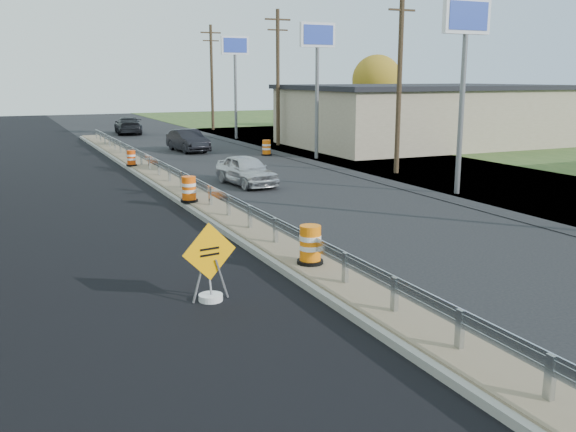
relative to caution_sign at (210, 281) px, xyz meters
name	(u,v)px	position (x,y,z in m)	size (l,w,h in m)	color
ground	(250,235)	(3.00, 5.31, -0.45)	(140.00, 140.00, 0.00)	black
milled_overlay	(68,193)	(-1.40, 15.31, -0.44)	(7.20, 120.00, 0.01)	black
median	(182,191)	(3.00, 13.31, -0.34)	(1.60, 55.00, 0.23)	gray
guardrail	(175,173)	(3.00, 14.31, 0.28)	(0.10, 46.15, 0.72)	silver
retail_building_near	(422,115)	(23.99, 25.31, 1.71)	(18.50, 12.50, 4.27)	tan
pylon_sign_south	(466,35)	(13.50, 8.31, 6.03)	(2.20, 0.30, 7.90)	slate
pylon_sign_mid	(317,48)	(13.50, 21.31, 6.03)	(2.20, 0.30, 7.90)	slate
pylon_sign_north	(235,55)	(13.50, 35.31, 6.03)	(2.20, 0.30, 7.90)	slate
utility_pole_smid	(400,75)	(14.50, 14.31, 4.48)	(1.90, 0.26, 9.40)	#473523
utility_pole_nmid	(278,75)	(14.50, 29.31, 4.48)	(1.90, 0.26, 9.40)	#473523
utility_pole_north	(212,76)	(14.50, 44.31, 4.48)	(1.90, 0.26, 9.40)	#473523
tree_far_yellow	(377,80)	(29.00, 39.31, 4.09)	(4.62, 4.62, 6.86)	#473523
caution_sign	(210,281)	(0.00, 0.00, 0.00)	(1.27, 0.54, 1.77)	white
barrel_median_near	(310,245)	(2.95, 1.00, 0.25)	(0.67, 0.67, 0.98)	black
barrel_median_mid	(189,190)	(2.45, 10.21, 0.24)	(0.65, 0.65, 0.96)	black
barrel_median_far	(131,158)	(2.45, 21.14, 0.17)	(0.55, 0.55, 0.81)	black
barrel_shoulder_mid	(267,148)	(11.46, 24.20, 0.01)	(0.65, 0.65, 0.96)	black
car_silver	(246,170)	(6.26, 14.14, 0.23)	(1.61, 4.00, 1.36)	silver
car_dark_mid	(188,141)	(7.55, 28.25, 0.27)	(1.53, 4.38, 1.44)	black
car_dark_far	(128,125)	(6.53, 43.29, 0.29)	(2.07, 5.10, 1.48)	black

